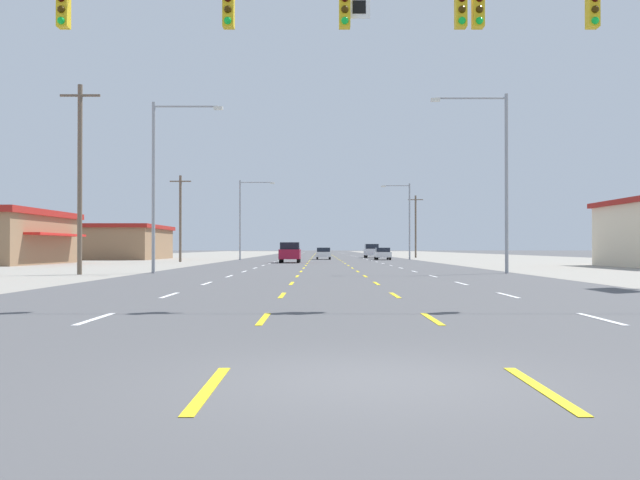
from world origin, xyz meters
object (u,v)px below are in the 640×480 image
Objects in this scene: suv_inner_left_nearest at (290,252)px; suv_far_right_midfar at (371,251)px; sedan_far_right_near at (382,254)px; sedan_center_turn_far at (323,252)px; streetlight_right_row_1 at (406,216)px; streetlight_left_row_0 at (160,174)px; streetlight_right_row_0 at (499,169)px; streetlight_left_row_1 at (243,214)px; sedan_center_turn_mid at (323,253)px.

suv_far_right_midfar is (10.31, 33.74, 0.00)m from suv_inner_left_nearest.
sedan_far_right_near is 16.97m from suv_far_right_midfar.
sedan_center_turn_far is 0.49× the size of streetlight_right_row_1.
suv_far_right_midfar is 18.12m from streetlight_right_row_1.
streetlight_left_row_0 reaches higher than suv_far_right_midfar.
streetlight_right_row_0 is (2.89, -62.89, 4.96)m from suv_far_right_midfar.
streetlight_right_row_1 reaches higher than sedan_center_turn_far.
sedan_center_turn_far is at bearing 86.55° from suv_inner_left_nearest.
sedan_far_right_near and sedan_center_turn_far have the same top height.
streetlight_left_row_0 reaches higher than suv_inner_left_nearest.
sedan_center_turn_far is 0.44× the size of streetlight_right_row_0.
sedan_far_right_near is 49.12m from streetlight_left_row_0.
sedan_far_right_near is 42.29m from sedan_center_turn_far.
streetlight_left_row_1 is (-16.65, -0.40, 4.80)m from sedan_far_right_near.
suv_inner_left_nearest is at bearing 114.36° from streetlight_right_row_0.
streetlight_left_row_1 reaches higher than sedan_center_turn_mid.
sedan_center_turn_far is 0.47× the size of streetlight_left_row_1.
streetlight_left_row_1 is (-16.52, -17.36, 4.52)m from suv_far_right_midfar.
streetlight_right_row_0 is 1.13× the size of streetlight_right_row_1.
suv_far_right_midfar is 65.21m from streetlight_left_row_0.
suv_inner_left_nearest is 0.50× the size of streetlight_left_row_0.
streetlight_left_row_1 is (-9.74, -42.12, 4.80)m from sedan_center_turn_far.
suv_inner_left_nearest is 35.28m from suv_far_right_midfar.
sedan_center_turn_mid is 11.44m from streetlight_right_row_1.
streetlight_right_row_0 is at bearing -66.90° from streetlight_left_row_1.
streetlight_left_row_1 is at bearing -160.49° from sedan_center_turn_mid.
sedan_center_turn_mid is at bearing 161.18° from streetlight_right_row_1.
streetlight_left_row_0 is at bearing -104.75° from suv_far_right_midfar.
sedan_center_turn_far is 43.50m from streetlight_left_row_1.
sedan_far_right_near is at bearing -22.91° from sedan_center_turn_mid.
streetlight_right_row_1 is at bearing 50.92° from suv_inner_left_nearest.
sedan_center_turn_mid is 50.10m from streetlight_left_row_0.
streetlight_right_row_1 is (3.00, -17.36, 4.23)m from suv_far_right_midfar.
sedan_far_right_near is at bearing 58.13° from suv_inner_left_nearest.
suv_inner_left_nearest is 21.52m from streetlight_right_row_1.
sedan_far_right_near is at bearing 70.03° from streetlight_left_row_0.
suv_inner_left_nearest is at bearing -129.08° from streetlight_right_row_1.
streetlight_right_row_0 is 1.08× the size of streetlight_left_row_1.
suv_inner_left_nearest is 58.61m from sedan_center_turn_far.
streetlight_left_row_0 is at bearing -90.05° from streetlight_left_row_1.
streetlight_left_row_0 reaches higher than sedan_center_turn_mid.
suv_inner_left_nearest is 0.51× the size of streetlight_left_row_1.
streetlight_right_row_1 is (9.95, -3.39, 4.51)m from sedan_center_turn_mid.
streetlight_right_row_0 is (9.85, -48.92, 5.23)m from sedan_center_turn_mid.
sedan_far_right_near is 17.33m from streetlight_left_row_1.
suv_inner_left_nearest reaches higher than sedan_center_turn_mid.
sedan_far_right_near is at bearing -80.59° from sedan_center_turn_far.
streetlight_right_row_0 is at bearing -78.62° from sedan_center_turn_mid.
streetlight_left_row_1 reaches higher than streetlight_right_row_1.
streetlight_left_row_1 is at bearing -133.58° from suv_far_right_midfar.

